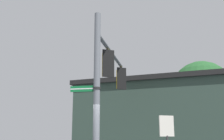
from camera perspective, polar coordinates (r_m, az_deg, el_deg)
signal_pole at (r=10.46m, az=-3.09°, el=-4.06°), size 0.24×0.24×6.08m
mast_arm at (r=13.50m, az=-0.08°, el=3.40°), size 3.01×4.63×0.17m
traffic_light_nearest_pole at (r=12.38m, az=-1.05°, el=1.17°), size 0.54×0.49×1.31m
traffic_light_mid_inner at (r=15.62m, az=1.68°, el=-1.83°), size 0.54×0.49×1.31m
street_name_sign at (r=10.55m, az=-4.58°, el=-3.75°), size 1.01×0.70×0.22m
storefront_building at (r=20.68m, az=9.47°, el=-9.89°), size 12.91×12.81×4.95m
tree_by_storefront at (r=21.80m, az=17.65°, el=-4.16°), size 4.47×4.47×6.79m
historical_marker at (r=10.84m, az=11.02°, el=-12.83°), size 0.60×0.08×2.13m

